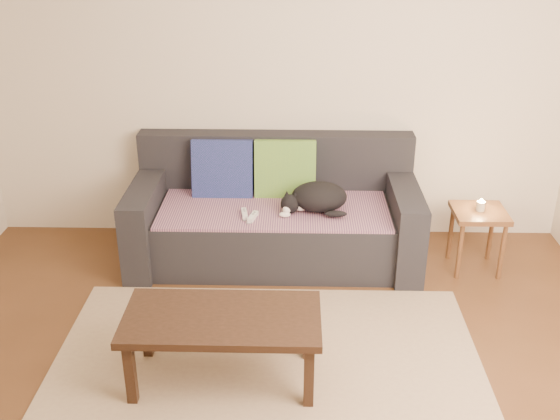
{
  "coord_description": "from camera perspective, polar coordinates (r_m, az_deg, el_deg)",
  "views": [
    {
      "loc": [
        0.15,
        -2.85,
        2.41
      ],
      "look_at": [
        0.05,
        1.2,
        0.55
      ],
      "focal_mm": 42.0,
      "sensor_mm": 36.0,
      "label": 1
    }
  ],
  "objects": [
    {
      "name": "ground",
      "position": [
        3.74,
        -1.29,
        -15.51
      ],
      "size": [
        4.5,
        4.5,
        0.0
      ],
      "primitive_type": "plane",
      "color": "brown",
      "rests_on": "ground"
    },
    {
      "name": "cushion_green",
      "position": [
        4.93,
        0.45,
        3.47
      ],
      "size": [
        0.46,
        0.19,
        0.47
      ],
      "primitive_type": "cube",
      "rotation": [
        -0.16,
        0.0,
        0.0
      ],
      "color": "#0B4C3D",
      "rests_on": "throw_blanket"
    },
    {
      "name": "coffee_table",
      "position": [
        3.61,
        -5.06,
        -9.86
      ],
      "size": [
        1.07,
        0.53,
        0.43
      ],
      "color": "#321D13",
      "rests_on": "rug"
    },
    {
      "name": "rug",
      "position": [
        3.85,
        -1.18,
        -14.01
      ],
      "size": [
        2.5,
        1.8,
        0.01
      ],
      "primitive_type": "cube",
      "color": "tan",
      "rests_on": "ground"
    },
    {
      "name": "cushion_navy",
      "position": [
        4.96,
        -5.01,
        3.5
      ],
      "size": [
        0.46,
        0.21,
        0.47
      ],
      "primitive_type": "cube",
      "rotation": [
        -0.21,
        0.0,
        0.0
      ],
      "color": "#102448",
      "rests_on": "throw_blanket"
    },
    {
      "name": "cat",
      "position": [
        4.68,
        3.2,
        1.08
      ],
      "size": [
        0.53,
        0.41,
        0.21
      ],
      "rotation": [
        0.0,
        0.0,
        -0.34
      ],
      "color": "black",
      "rests_on": "throw_blanket"
    },
    {
      "name": "back_wall",
      "position": [
        4.98,
        -0.34,
        11.77
      ],
      "size": [
        4.5,
        0.04,
        2.6
      ],
      "primitive_type": "cube",
      "color": "beige",
      "rests_on": "ground"
    },
    {
      "name": "throw_blanket",
      "position": [
        4.77,
        -0.51,
        0.1
      ],
      "size": [
        1.66,
        0.74,
        0.02
      ],
      "primitive_type": "cube",
      "color": "#4A2C53",
      "rests_on": "sofa"
    },
    {
      "name": "candle",
      "position": [
        4.85,
        17.08,
        0.35
      ],
      "size": [
        0.06,
        0.06,
        0.09
      ],
      "color": "beige",
      "rests_on": "side_table"
    },
    {
      "name": "wii_remote_a",
      "position": [
        4.59,
        -2.38,
        -0.59
      ],
      "size": [
        0.07,
        0.15,
        0.03
      ],
      "primitive_type": "cube",
      "rotation": [
        0.0,
        0.0,
        1.32
      ],
      "color": "white",
      "rests_on": "throw_blanket"
    },
    {
      "name": "side_table",
      "position": [
        4.9,
        16.91,
        -0.92
      ],
      "size": [
        0.37,
        0.37,
        0.47
      ],
      "color": "brown",
      "rests_on": "ground"
    },
    {
      "name": "sofa",
      "position": [
        4.9,
        -0.47,
        -0.74
      ],
      "size": [
        2.1,
        0.94,
        0.87
      ],
      "color": "#232328",
      "rests_on": "ground"
    },
    {
      "name": "wii_remote_b",
      "position": [
        4.64,
        -3.12,
        -0.32
      ],
      "size": [
        0.06,
        0.15,
        0.03
      ],
      "primitive_type": "cube",
      "rotation": [
        0.0,
        0.0,
        1.72
      ],
      "color": "white",
      "rests_on": "throw_blanket"
    }
  ]
}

